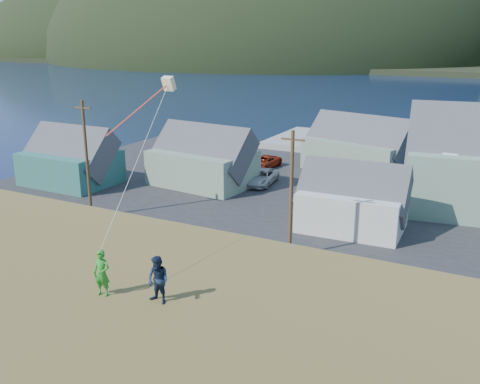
% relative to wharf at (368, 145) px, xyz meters
% --- Properties ---
extents(ground, '(900.00, 900.00, 0.00)m').
position_rel_wharf_xyz_m(ground, '(6.00, -40.00, -0.45)').
color(ground, '#0A1638').
rests_on(ground, ground).
extents(grass_strip, '(110.00, 8.00, 0.10)m').
position_rel_wharf_xyz_m(grass_strip, '(6.00, -42.00, -0.40)').
color(grass_strip, '#4C3D19').
rests_on(grass_strip, ground).
extents(waterfront_lot, '(72.00, 36.00, 0.12)m').
position_rel_wharf_xyz_m(waterfront_lot, '(6.00, -23.00, -0.39)').
color(waterfront_lot, '#28282B').
rests_on(waterfront_lot, ground).
extents(wharf, '(26.00, 14.00, 0.90)m').
position_rel_wharf_xyz_m(wharf, '(0.00, 0.00, 0.00)').
color(wharf, gray).
rests_on(wharf, ground).
extents(shed_teal, '(9.33, 6.67, 7.32)m').
position_rel_wharf_xyz_m(shed_teal, '(-22.51, -31.37, 2.27)').
color(shed_teal, '#32756C').
rests_on(shed_teal, waterfront_lot).
extents(shed_palegreen_near, '(10.92, 7.56, 7.49)m').
position_rel_wharf_xyz_m(shed_palegreen_near, '(-10.37, -25.56, 2.36)').
color(shed_palegreen_near, gray).
rests_on(shed_palegreen_near, waterfront_lot).
extents(shed_white, '(8.47, 5.85, 6.59)m').
position_rel_wharf_xyz_m(shed_white, '(6.65, -31.21, 2.08)').
color(shed_white, silver).
rests_on(shed_white, waterfront_lot).
extents(shed_palegreen_far, '(12.66, 9.13, 7.68)m').
position_rel_wharf_xyz_m(shed_palegreen_far, '(1.98, -12.68, 2.48)').
color(shed_palegreen_far, slate).
rests_on(shed_palegreen_far, waterfront_lot).
extents(utility_poles, '(35.24, 0.24, 9.74)m').
position_rel_wharf_xyz_m(utility_poles, '(3.36, -38.50, 4.18)').
color(utility_poles, '#47331E').
rests_on(utility_poles, waterfront_lot).
extents(parked_cars, '(23.11, 12.89, 1.58)m').
position_rel_wharf_xyz_m(parked_cars, '(-3.91, -19.90, 0.40)').
color(parked_cars, navy).
rests_on(parked_cars, waterfront_lot).
extents(kite_flyer_green, '(0.59, 0.44, 1.46)m').
position_rel_wharf_xyz_m(kite_flyer_green, '(6.49, -59.04, 7.48)').
color(kite_flyer_green, '#268925').
rests_on(kite_flyer_green, hillside).
extents(kite_flyer_navy, '(0.77, 0.63, 1.47)m').
position_rel_wharf_xyz_m(kite_flyer_navy, '(8.29, -58.64, 7.48)').
color(kite_flyer_navy, '#16233D').
rests_on(kite_flyer_navy, hillside).
extents(kite_rig, '(1.57, 3.52, 8.11)m').
position_rel_wharf_xyz_m(kite_rig, '(4.54, -52.73, 12.35)').
color(kite_rig, '#FCF4C0').
rests_on(kite_rig, ground).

